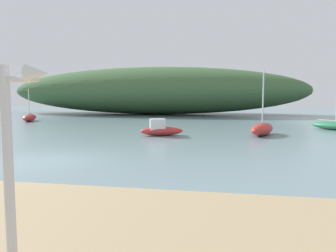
% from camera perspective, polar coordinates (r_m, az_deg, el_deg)
% --- Properties ---
extents(ground_plane, '(120.00, 120.00, 0.00)m').
position_cam_1_polar(ground_plane, '(13.01, -20.90, -5.83)').
color(ground_plane, gray).
extents(distant_hill, '(40.41, 12.89, 6.26)m').
position_cam_1_polar(distant_hill, '(43.51, -2.48, 6.29)').
color(distant_hill, '#3D6038').
rests_on(distant_hill, ground).
extents(sailboat_west_reach, '(2.13, 3.32, 4.10)m').
position_cam_1_polar(sailboat_west_reach, '(20.76, 16.43, -0.49)').
color(sailboat_west_reach, '#B72D28').
rests_on(sailboat_west_reach, ground).
extents(sailboat_off_point, '(3.44, 3.47, 3.84)m').
position_cam_1_polar(sailboat_off_point, '(26.02, 27.70, 0.06)').
color(sailboat_off_point, '#287A4C').
rests_on(sailboat_off_point, ground).
extents(sailboat_mid_channel, '(1.93, 3.20, 3.10)m').
position_cam_1_polar(sailboat_mid_channel, '(33.80, -23.43, 1.39)').
color(sailboat_mid_channel, '#B72D28').
rests_on(sailboat_mid_channel, ground).
extents(motorboat_near_shore, '(2.79, 1.67, 1.05)m').
position_cam_1_polar(motorboat_near_shore, '(19.77, -1.32, -0.60)').
color(motorboat_near_shore, '#B72D28').
rests_on(motorboat_near_shore, ground).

